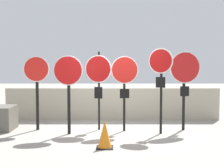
% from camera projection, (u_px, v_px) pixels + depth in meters
% --- Properties ---
extents(ground_plane, '(40.00, 40.00, 0.00)m').
position_uv_depth(ground_plane, '(114.00, 132.00, 8.87)').
color(ground_plane, gray).
extents(fence_back, '(7.29, 0.12, 1.09)m').
position_uv_depth(fence_back, '(114.00, 104.00, 10.65)').
color(fence_back, '#A89E89').
rests_on(fence_back, ground).
extents(stop_sign_0, '(0.75, 0.15, 2.16)m').
position_uv_depth(stop_sign_0, '(38.00, 79.00, 9.00)').
color(stop_sign_0, black).
rests_on(stop_sign_0, ground).
extents(stop_sign_1, '(0.81, 0.17, 2.16)m').
position_uv_depth(stop_sign_1, '(70.00, 79.00, 8.47)').
color(stop_sign_1, black).
rests_on(stop_sign_1, ground).
extents(stop_sign_2, '(0.77, 0.27, 2.29)m').
position_uv_depth(stop_sign_2, '(100.00, 75.00, 9.00)').
color(stop_sign_2, black).
rests_on(stop_sign_2, ground).
extents(stop_sign_3, '(0.78, 0.16, 2.15)m').
position_uv_depth(stop_sign_3, '(126.00, 78.00, 8.84)').
color(stop_sign_3, black).
rests_on(stop_sign_3, ground).
extents(stop_sign_4, '(0.62, 0.35, 2.36)m').
position_uv_depth(stop_sign_4, '(162.00, 72.00, 8.49)').
color(stop_sign_4, black).
rests_on(stop_sign_4, ground).
extents(stop_sign_5, '(0.91, 0.20, 2.29)m').
position_uv_depth(stop_sign_5, '(186.00, 75.00, 8.96)').
color(stop_sign_5, black).
rests_on(stop_sign_5, ground).
extents(traffic_cone_0, '(0.39, 0.39, 0.64)m').
position_uv_depth(traffic_cone_0, '(106.00, 134.00, 7.19)').
color(traffic_cone_0, black).
rests_on(traffic_cone_0, ground).
extents(storage_crate, '(0.77, 0.88, 0.70)m').
position_uv_depth(storage_crate, '(2.00, 118.00, 9.12)').
color(storage_crate, '#605B51').
rests_on(storage_crate, ground).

